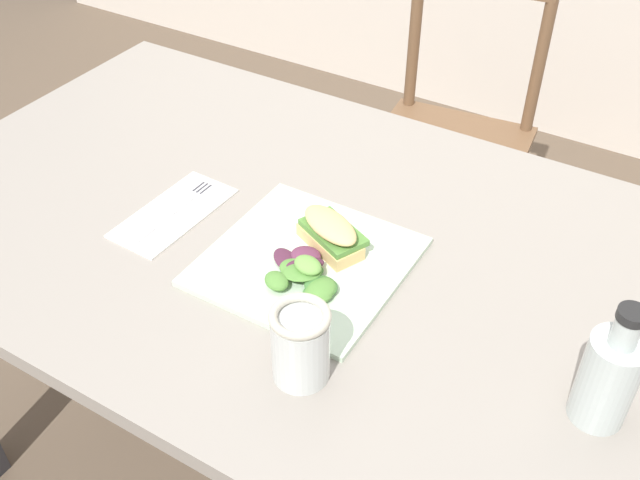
# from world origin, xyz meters

# --- Properties ---
(ground_plane) EXTENTS (9.47, 9.47, 0.00)m
(ground_plane) POSITION_xyz_m (0.00, 0.00, 0.00)
(ground_plane) COLOR brown
(dining_table) EXTENTS (1.43, 0.85, 0.74)m
(dining_table) POSITION_xyz_m (0.15, -0.05, 0.62)
(dining_table) COLOR gray
(dining_table) RESTS_ON ground
(chair_wooden_far) EXTENTS (0.44, 0.44, 0.87)m
(chair_wooden_far) POSITION_xyz_m (0.09, 0.80, 0.45)
(chair_wooden_far) COLOR brown
(chair_wooden_far) RESTS_ON ground
(plate_lunch) EXTENTS (0.30, 0.30, 0.01)m
(plate_lunch) POSITION_xyz_m (0.20, -0.11, 0.74)
(plate_lunch) COLOR beige
(plate_lunch) RESTS_ON dining_table
(sandwich_half_front) EXTENTS (0.13, 0.11, 0.06)m
(sandwich_half_front) POSITION_xyz_m (0.22, -0.06, 0.78)
(sandwich_half_front) COLOR #DBB270
(sandwich_half_front) RESTS_ON plate_lunch
(salad_mixed_greens) EXTENTS (0.15, 0.12, 0.04)m
(salad_mixed_greens) POSITION_xyz_m (0.23, -0.15, 0.76)
(salad_mixed_greens) COLOR #3D7033
(salad_mixed_greens) RESTS_ON plate_lunch
(napkin_folded) EXTENTS (0.11, 0.23, 0.00)m
(napkin_folded) POSITION_xyz_m (-0.06, -0.12, 0.74)
(napkin_folded) COLOR silver
(napkin_folded) RESTS_ON dining_table
(fork_on_napkin) EXTENTS (0.03, 0.19, 0.00)m
(fork_on_napkin) POSITION_xyz_m (-0.06, -0.10, 0.75)
(fork_on_napkin) COLOR silver
(fork_on_napkin) RESTS_ON napkin_folded
(bottle_cold_brew) EXTENTS (0.07, 0.07, 0.18)m
(bottle_cold_brew) POSITION_xyz_m (0.66, -0.16, 0.80)
(bottle_cold_brew) COLOR black
(bottle_cold_brew) RESTS_ON dining_table
(mason_jar_iced_tea) EXTENTS (0.08, 0.08, 0.12)m
(mason_jar_iced_tea) POSITION_xyz_m (0.31, -0.30, 0.79)
(mason_jar_iced_tea) COLOR gold
(mason_jar_iced_tea) RESTS_ON dining_table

